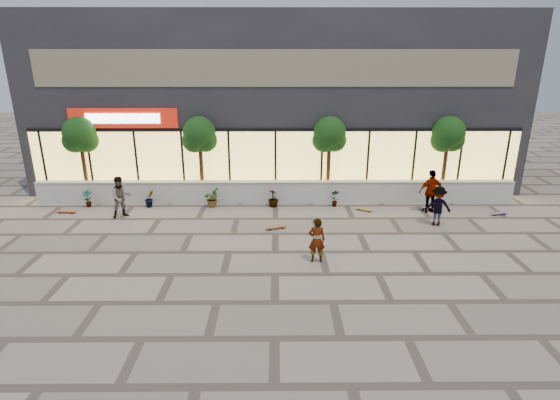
{
  "coord_description": "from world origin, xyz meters",
  "views": [
    {
      "loc": [
        0.07,
        -12.3,
        6.63
      ],
      "look_at": [
        0.18,
        3.51,
        1.3
      ],
      "focal_mm": 28.0,
      "sensor_mm": 36.0,
      "label": 1
    }
  ],
  "objects_px": {
    "skater_center": "(317,240)",
    "skater_left": "(121,197)",
    "tree_mideast": "(329,136)",
    "skater_right_far": "(438,206)",
    "skater_right_near": "(431,191)",
    "skateboard_center": "(276,227)",
    "tree_midwest": "(200,137)",
    "tree_west": "(80,137)",
    "skateboard_right_far": "(499,213)",
    "skateboard_left": "(66,211)",
    "tree_east": "(448,136)",
    "skateboard_right_near": "(364,209)"
  },
  "relations": [
    {
      "from": "tree_west",
      "to": "skateboard_right_far",
      "type": "xyz_separation_m",
      "value": [
        18.66,
        -2.42,
        -2.91
      ]
    },
    {
      "from": "skateboard_center",
      "to": "skater_left",
      "type": "bearing_deg",
      "value": 148.54
    },
    {
      "from": "skater_center",
      "to": "skateboard_left",
      "type": "height_order",
      "value": "skater_center"
    },
    {
      "from": "skater_right_near",
      "to": "tree_midwest",
      "type": "bearing_deg",
      "value": -20.88
    },
    {
      "from": "tree_mideast",
      "to": "skater_center",
      "type": "bearing_deg",
      "value": -99.4
    },
    {
      "from": "skateboard_center",
      "to": "tree_midwest",
      "type": "bearing_deg",
      "value": 112.49
    },
    {
      "from": "skateboard_right_near",
      "to": "tree_east",
      "type": "bearing_deg",
      "value": 57.53
    },
    {
      "from": "tree_mideast",
      "to": "skater_right_far",
      "type": "height_order",
      "value": "tree_mideast"
    },
    {
      "from": "skater_center",
      "to": "skateboard_left",
      "type": "distance_m",
      "value": 11.56
    },
    {
      "from": "skater_right_far",
      "to": "skateboard_left",
      "type": "relative_size",
      "value": 1.83
    },
    {
      "from": "tree_mideast",
      "to": "skateboard_left",
      "type": "xyz_separation_m",
      "value": [
        -11.64,
        -2.04,
        -2.9
      ]
    },
    {
      "from": "skater_right_far",
      "to": "skateboard_right_near",
      "type": "distance_m",
      "value": 3.18
    },
    {
      "from": "skater_left",
      "to": "skateboard_right_far",
      "type": "relative_size",
      "value": 2.2
    },
    {
      "from": "skater_right_far",
      "to": "skateboard_left",
      "type": "height_order",
      "value": "skater_right_far"
    },
    {
      "from": "tree_east",
      "to": "tree_midwest",
      "type": "bearing_deg",
      "value": 180.0
    },
    {
      "from": "skater_right_near",
      "to": "skateboard_right_far",
      "type": "distance_m",
      "value": 3.06
    },
    {
      "from": "tree_west",
      "to": "skateboard_right_near",
      "type": "height_order",
      "value": "tree_west"
    },
    {
      "from": "skater_center",
      "to": "skater_right_near",
      "type": "xyz_separation_m",
      "value": [
        5.38,
        4.77,
        0.18
      ]
    },
    {
      "from": "skater_left",
      "to": "skateboard_center",
      "type": "height_order",
      "value": "skater_left"
    },
    {
      "from": "tree_mideast",
      "to": "skater_right_far",
      "type": "xyz_separation_m",
      "value": [
        4.03,
        -3.55,
        -2.17
      ]
    },
    {
      "from": "skateboard_center",
      "to": "skateboard_left",
      "type": "distance_m",
      "value": 9.36
    },
    {
      "from": "tree_east",
      "to": "skateboard_center",
      "type": "xyz_separation_m",
      "value": [
        -7.98,
        -3.94,
        -2.9
      ]
    },
    {
      "from": "tree_west",
      "to": "skater_center",
      "type": "relative_size",
      "value": 2.53
    },
    {
      "from": "skateboard_center",
      "to": "skateboard_left",
      "type": "height_order",
      "value": "skateboard_left"
    },
    {
      "from": "tree_midwest",
      "to": "tree_mideast",
      "type": "height_order",
      "value": "same"
    },
    {
      "from": "skater_center",
      "to": "skater_left",
      "type": "height_order",
      "value": "skater_left"
    },
    {
      "from": "tree_mideast",
      "to": "tree_east",
      "type": "xyz_separation_m",
      "value": [
        5.5,
        0.0,
        0.0
      ]
    },
    {
      "from": "tree_west",
      "to": "skater_right_far",
      "type": "bearing_deg",
      "value": -12.88
    },
    {
      "from": "tree_east",
      "to": "skateboard_right_far",
      "type": "relative_size",
      "value": 4.86
    },
    {
      "from": "skater_center",
      "to": "skateboard_right_far",
      "type": "xyz_separation_m",
      "value": [
        8.28,
        4.37,
        -0.7
      ]
    },
    {
      "from": "tree_west",
      "to": "tree_midwest",
      "type": "relative_size",
      "value": 1.0
    },
    {
      "from": "skateboard_right_near",
      "to": "skater_center",
      "type": "bearing_deg",
      "value": -84.57
    },
    {
      "from": "skater_left",
      "to": "skater_right_near",
      "type": "bearing_deg",
      "value": -30.08
    },
    {
      "from": "skater_left",
      "to": "skateboard_left",
      "type": "relative_size",
      "value": 2.01
    },
    {
      "from": "tree_mideast",
      "to": "skateboard_right_near",
      "type": "distance_m",
      "value": 3.74
    },
    {
      "from": "tree_east",
      "to": "skateboard_right_near",
      "type": "xyz_separation_m",
      "value": [
        -4.07,
        -1.87,
        -2.91
      ]
    },
    {
      "from": "tree_east",
      "to": "tree_mideast",
      "type": "bearing_deg",
      "value": 180.0
    },
    {
      "from": "tree_west",
      "to": "tree_midwest",
      "type": "bearing_deg",
      "value": 0.0
    },
    {
      "from": "tree_west",
      "to": "skater_center",
      "type": "distance_m",
      "value": 12.6
    },
    {
      "from": "tree_mideast",
      "to": "skater_right_far",
      "type": "relative_size",
      "value": 2.41
    },
    {
      "from": "tree_mideast",
      "to": "skateboard_right_far",
      "type": "bearing_deg",
      "value": -18.7
    },
    {
      "from": "tree_west",
      "to": "skateboard_left",
      "type": "relative_size",
      "value": 4.42
    },
    {
      "from": "skater_right_near",
      "to": "skater_right_far",
      "type": "relative_size",
      "value": 1.17
    },
    {
      "from": "skater_center",
      "to": "skater_right_far",
      "type": "xyz_separation_m",
      "value": [
        5.15,
        3.24,
        0.04
      ]
    },
    {
      "from": "tree_east",
      "to": "skateboard_center",
      "type": "bearing_deg",
      "value": -153.72
    },
    {
      "from": "tree_midwest",
      "to": "tree_east",
      "type": "xyz_separation_m",
      "value": [
        11.5,
        0.0,
        0.0
      ]
    },
    {
      "from": "tree_east",
      "to": "skateboard_left",
      "type": "distance_m",
      "value": 17.51
    },
    {
      "from": "tree_east",
      "to": "skater_center",
      "type": "relative_size",
      "value": 2.53
    },
    {
      "from": "tree_mideast",
      "to": "skateboard_left",
      "type": "bearing_deg",
      "value": -170.04
    },
    {
      "from": "tree_east",
      "to": "skateboard_right_far",
      "type": "height_order",
      "value": "tree_east"
    }
  ]
}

